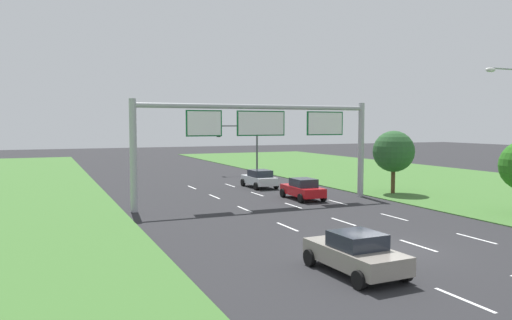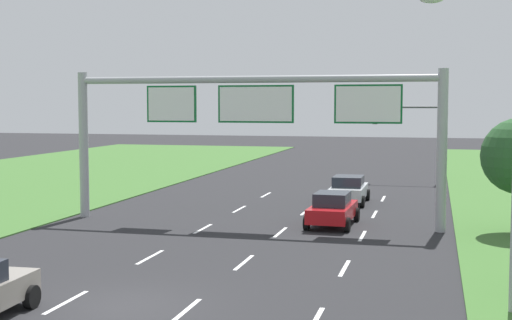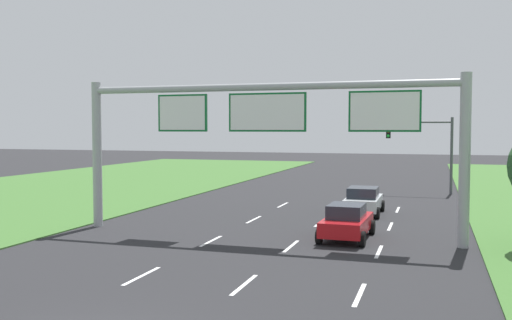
{
  "view_description": "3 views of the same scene",
  "coord_description": "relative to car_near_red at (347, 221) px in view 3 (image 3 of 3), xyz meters",
  "views": [
    {
      "loc": [
        -13.66,
        -17.25,
        5.43
      ],
      "look_at": [
        0.13,
        14.49,
        2.94
      ],
      "focal_mm": 35.0,
      "sensor_mm": 36.0,
      "label": 1
    },
    {
      "loc": [
        8.13,
        -17.53,
        5.52
      ],
      "look_at": [
        0.43,
        12.94,
        3.01
      ],
      "focal_mm": 50.0,
      "sensor_mm": 36.0,
      "label": 2
    },
    {
      "loc": [
        7.22,
        -10.28,
        4.77
      ],
      "look_at": [
        -1.26,
        16.83,
        3.2
      ],
      "focal_mm": 40.0,
      "sensor_mm": 36.0,
      "label": 3
    }
  ],
  "objects": [
    {
      "name": "lane_dashes_inner_left",
      "position": [
        -5.43,
        -11.18,
        -0.76
      ],
      "size": [
        0.14,
        44.4,
        0.01
      ],
      "color": "white",
      "rests_on": "ground_plane"
    },
    {
      "name": "lane_dashes_inner_right",
      "position": [
        -1.93,
        -11.18,
        -0.76
      ],
      "size": [
        0.14,
        44.4,
        0.01
      ],
      "color": "white",
      "rests_on": "ground_plane"
    },
    {
      "name": "car_near_red",
      "position": [
        0.0,
        0.0,
        0.0
      ],
      "size": [
        2.11,
        4.08,
        1.53
      ],
      "rotation": [
        0.0,
        0.0,
        -0.03
      ],
      "color": "red",
      "rests_on": "ground_plane"
    },
    {
      "name": "car_mid_lane",
      "position": [
        -0.16,
        7.4,
        0.02
      ],
      "size": [
        2.05,
        4.03,
        1.53
      ],
      "rotation": [
        0.0,
        0.0,
        -0.0
      ],
      "color": "silver",
      "rests_on": "ground_plane"
    },
    {
      "name": "sign_gantry",
      "position": [
        -3.44,
        -0.39,
        4.18
      ],
      "size": [
        17.24,
        0.44,
        7.0
      ],
      "color": "#9EA0A5",
      "rests_on": "ground_plane"
    },
    {
      "name": "traffic_light_mast",
      "position": [
        2.84,
        19.17,
        3.1
      ],
      "size": [
        4.76,
        0.49,
        5.6
      ],
      "color": "#47494F",
      "rests_on": "ground_plane"
    }
  ]
}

